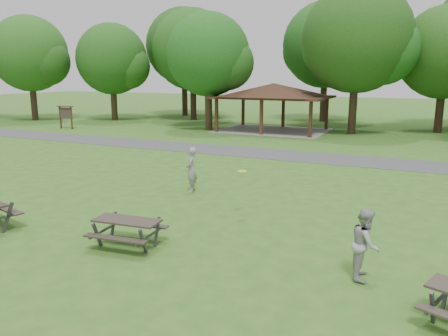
# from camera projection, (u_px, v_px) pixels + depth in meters

# --- Properties ---
(ground) EXTENTS (160.00, 160.00, 0.00)m
(ground) POSITION_uv_depth(u_px,v_px,m) (131.00, 238.00, 12.15)
(ground) COLOR #31601B
(ground) RESTS_ON ground
(asphalt_path) EXTENTS (120.00, 3.20, 0.02)m
(asphalt_path) POSITION_uv_depth(u_px,v_px,m) (283.00, 155.00, 24.55)
(asphalt_path) COLOR #414143
(asphalt_path) RESTS_ON ground
(pavilion) EXTENTS (8.60, 7.01, 3.76)m
(pavilion) POSITION_uv_depth(u_px,v_px,m) (274.00, 92.00, 34.41)
(pavilion) COLOR #331D12
(pavilion) RESTS_ON ground
(notice_board) EXTENTS (1.60, 0.30, 1.88)m
(notice_board) POSITION_uv_depth(u_px,v_px,m) (66.00, 113.00, 36.07)
(notice_board) COLOR #331C12
(notice_board) RESTS_ON ground
(tree_row_a) EXTENTS (7.56, 7.20, 9.97)m
(tree_row_a) POSITION_uv_depth(u_px,v_px,m) (31.00, 56.00, 41.88)
(tree_row_a) COLOR black
(tree_row_a) RESTS_ON ground
(tree_row_b) EXTENTS (7.14, 6.80, 9.28)m
(tree_row_b) POSITION_uv_depth(u_px,v_px,m) (113.00, 61.00, 42.20)
(tree_row_b) COLOR #2F2215
(tree_row_b) RESTS_ON ground
(tree_row_c) EXTENTS (8.19, 7.80, 10.67)m
(tree_row_c) POSITION_uv_depth(u_px,v_px,m) (194.00, 52.00, 42.22)
(tree_row_c) COLOR black
(tree_row_c) RESTS_ON ground
(tree_row_d) EXTENTS (6.93, 6.60, 9.27)m
(tree_row_d) POSITION_uv_depth(u_px,v_px,m) (209.00, 57.00, 34.57)
(tree_row_d) COLOR #332416
(tree_row_d) RESTS_ON ground
(tree_row_e) EXTENTS (8.40, 8.00, 11.02)m
(tree_row_e) POSITION_uv_depth(u_px,v_px,m) (358.00, 42.00, 32.02)
(tree_row_e) COLOR black
(tree_row_e) RESTS_ON ground
(tree_row_f) EXTENTS (7.35, 7.00, 9.55)m
(tree_row_f) POSITION_uv_depth(u_px,v_px,m) (446.00, 55.00, 32.85)
(tree_row_f) COLOR black
(tree_row_f) RESTS_ON ground
(tree_deep_a) EXTENTS (8.40, 8.00, 11.38)m
(tree_deep_a) POSITION_uv_depth(u_px,v_px,m) (185.00, 48.00, 46.43)
(tree_deep_a) COLOR black
(tree_deep_a) RESTS_ON ground
(tree_deep_b) EXTENTS (8.40, 8.00, 11.13)m
(tree_deep_b) POSITION_uv_depth(u_px,v_px,m) (327.00, 47.00, 40.74)
(tree_deep_b) COLOR #332216
(tree_deep_b) RESTS_ON ground
(picnic_table_middle) EXTENTS (1.89, 1.58, 0.76)m
(picnic_table_middle) POSITION_uv_depth(u_px,v_px,m) (127.00, 226.00, 11.45)
(picnic_table_middle) COLOR #302723
(picnic_table_middle) RESTS_ON ground
(frisbee_in_flight) EXTENTS (0.35, 0.35, 0.02)m
(frisbee_in_flight) POSITION_uv_depth(u_px,v_px,m) (242.00, 171.00, 13.65)
(frisbee_in_flight) COLOR yellow
(frisbee_in_flight) RESTS_ON ground
(frisbee_thrower) EXTENTS (0.60, 0.73, 1.73)m
(frisbee_thrower) POSITION_uv_depth(u_px,v_px,m) (191.00, 170.00, 16.79)
(frisbee_thrower) COLOR gray
(frisbee_thrower) RESTS_ON ground
(frisbee_catcher) EXTENTS (0.67, 0.83, 1.60)m
(frisbee_catcher) POSITION_uv_depth(u_px,v_px,m) (365.00, 244.00, 9.61)
(frisbee_catcher) COLOR #A2A2A5
(frisbee_catcher) RESTS_ON ground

